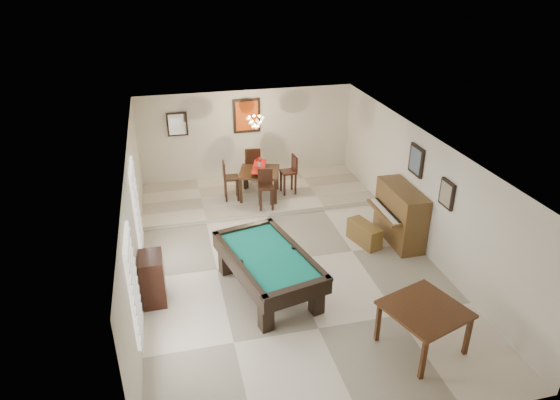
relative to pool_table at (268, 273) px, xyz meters
name	(u,v)px	position (x,y,z in m)	size (l,w,h in m)	color
ground_plane	(287,260)	(0.62, 0.97, -0.42)	(6.00, 9.00, 0.02)	beige
wall_back	(247,136)	(0.62, 5.47, 0.89)	(6.00, 0.04, 2.60)	silver
wall_front	(377,365)	(0.62, -3.53, 0.89)	(6.00, 0.04, 2.60)	silver
wall_left	(135,223)	(-2.38, 0.97, 0.89)	(0.04, 9.00, 2.60)	silver
wall_right	(421,191)	(3.62, 0.97, 0.89)	(0.04, 9.00, 2.60)	silver
ceiling	(287,146)	(0.62, 0.97, 2.19)	(6.00, 9.00, 0.04)	white
dining_step	(257,194)	(0.62, 4.22, -0.35)	(6.00, 2.50, 0.12)	beige
window_left_front	(133,285)	(-2.35, -1.23, 0.99)	(0.06, 1.00, 1.70)	white
window_left_rear	(136,204)	(-2.35, 1.57, 0.99)	(0.06, 1.00, 1.70)	white
pool_table	(268,273)	(0.00, 0.00, 0.00)	(1.32, 2.44, 0.81)	black
square_table	(422,327)	(2.12, -2.10, -0.01)	(1.16, 1.16, 0.80)	#371C0D
upright_piano	(394,215)	(3.16, 1.21, 0.24)	(0.87, 1.55, 1.29)	brown
piano_bench	(364,234)	(2.49, 1.24, -0.16)	(0.34, 0.88, 0.49)	brown
apothecary_chest	(153,279)	(-2.15, 0.23, 0.08)	(0.43, 0.65, 0.97)	black
dining_table	(259,181)	(0.65, 3.98, 0.13)	(1.01, 1.01, 0.84)	black
flower_vase	(259,162)	(0.65, 3.98, 0.68)	(0.15, 0.15, 0.26)	#A0180D
dining_chair_south	(266,190)	(0.67, 3.26, 0.22)	(0.37, 0.37, 1.00)	black
dining_chair_north	(253,166)	(0.62, 4.73, 0.28)	(0.42, 0.42, 1.13)	black
dining_chair_west	(231,181)	(-0.09, 3.98, 0.23)	(0.38, 0.38, 1.04)	black
dining_chair_east	(288,175)	(1.44, 4.01, 0.23)	(0.39, 0.39, 1.04)	black
chandelier	(255,118)	(0.62, 4.17, 1.79)	(0.44, 0.44, 0.60)	#FFE5B2
back_painting	(247,116)	(0.62, 5.43, 1.49)	(0.75, 0.06, 0.95)	#D84C14
back_mirror	(177,124)	(-1.28, 5.43, 1.39)	(0.55, 0.06, 0.65)	white
right_picture_upper	(416,160)	(3.58, 1.27, 1.49)	(0.06, 0.55, 0.65)	slate
right_picture_lower	(447,194)	(3.58, -0.03, 1.29)	(0.06, 0.45, 0.55)	gray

